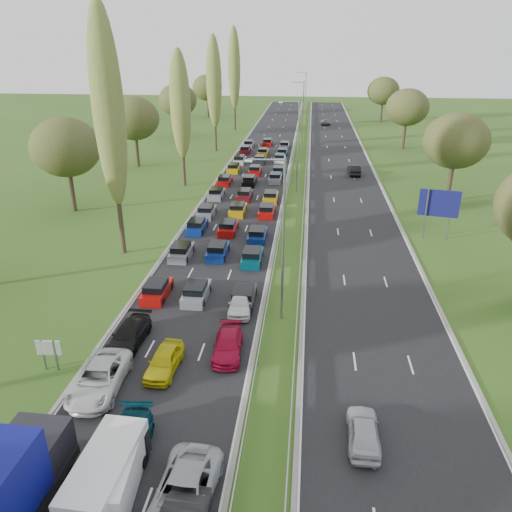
% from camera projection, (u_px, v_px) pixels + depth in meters
% --- Properties ---
extents(ground, '(260.00, 260.00, 0.00)m').
position_uv_depth(ground, '(297.00, 187.00, 70.83)').
color(ground, '#2E4F18').
rests_on(ground, ground).
extents(near_carriageway, '(10.50, 215.00, 0.04)m').
position_uv_depth(near_carriageway, '(252.00, 181.00, 73.78)').
color(near_carriageway, black).
rests_on(near_carriageway, ground).
extents(far_carriageway, '(10.50, 215.00, 0.04)m').
position_uv_depth(far_carriageway, '(344.00, 183.00, 72.46)').
color(far_carriageway, black).
rests_on(far_carriageway, ground).
extents(central_reservation, '(2.36, 215.00, 0.32)m').
position_uv_depth(central_reservation, '(297.00, 178.00, 72.90)').
color(central_reservation, gray).
rests_on(central_reservation, ground).
extents(lamp_columns, '(0.18, 140.18, 12.00)m').
position_uv_depth(lamp_columns, '(298.00, 147.00, 66.64)').
color(lamp_columns, gray).
rests_on(lamp_columns, ground).
extents(poplar_row, '(2.80, 127.80, 22.44)m').
position_uv_depth(poplar_row, '(156.00, 104.00, 56.70)').
color(poplar_row, '#2D2116').
rests_on(poplar_row, ground).
extents(woodland_left, '(8.00, 166.00, 11.10)m').
position_uv_depth(woodland_left, '(52.00, 153.00, 54.51)').
color(woodland_left, '#2D2116').
rests_on(woodland_left, ground).
extents(woodland_right, '(8.00, 153.00, 11.10)m').
position_uv_depth(woodland_right, '(476.00, 155.00, 53.72)').
color(woodland_right, '#2D2116').
rests_on(woodland_right, ground).
extents(traffic_queue_fill, '(9.04, 69.46, 0.80)m').
position_uv_depth(traffic_queue_fill, '(247.00, 188.00, 68.61)').
color(traffic_queue_fill, '#A50C0A').
rests_on(traffic_queue_fill, ground).
extents(near_car_2, '(2.84, 5.72, 1.56)m').
position_uv_depth(near_car_2, '(99.00, 378.00, 29.07)').
color(near_car_2, silver).
rests_on(near_car_2, near_carriageway).
extents(near_car_3, '(2.16, 4.89, 1.40)m').
position_uv_depth(near_car_3, '(129.00, 335.00, 33.56)').
color(near_car_3, black).
rests_on(near_car_3, near_carriageway).
extents(near_car_7, '(2.41, 5.09, 1.44)m').
position_uv_depth(near_car_7, '(126.00, 445.00, 24.31)').
color(near_car_7, '#043244').
rests_on(near_car_7, near_carriageway).
extents(near_car_8, '(1.87, 4.24, 1.42)m').
position_uv_depth(near_car_8, '(164.00, 360.00, 30.82)').
color(near_car_8, '#C5BB0D').
rests_on(near_car_8, near_carriageway).
extents(near_car_10, '(2.83, 5.63, 1.53)m').
position_uv_depth(near_car_10, '(184.00, 494.00, 21.65)').
color(near_car_10, '#A9ACB2').
rests_on(near_car_10, near_carriageway).
extents(near_car_11, '(2.10, 4.58, 1.30)m').
position_uv_depth(near_car_11, '(228.00, 345.00, 32.51)').
color(near_car_11, '#9F092A').
rests_on(near_car_11, near_carriageway).
extents(near_car_12, '(1.90, 4.33, 1.45)m').
position_uv_depth(near_car_12, '(240.00, 302.00, 37.69)').
color(near_car_12, silver).
rests_on(near_car_12, near_carriageway).
extents(far_car_0, '(1.71, 4.04, 1.36)m').
position_uv_depth(far_car_0, '(364.00, 431.00, 25.25)').
color(far_car_0, '#AEB1B7').
rests_on(far_car_0, far_carriageway).
extents(far_car_1, '(1.84, 4.67, 1.51)m').
position_uv_depth(far_car_1, '(354.00, 170.00, 76.90)').
color(far_car_1, black).
rests_on(far_car_1, far_carriageway).
extents(far_car_2, '(2.34, 4.79, 1.31)m').
position_uv_depth(far_car_2, '(325.00, 122.00, 124.19)').
color(far_car_2, slate).
rests_on(far_car_2, far_carriageway).
extents(white_van_front, '(1.85, 4.71, 1.89)m').
position_uv_depth(white_van_front, '(117.00, 471.00, 22.56)').
color(white_van_front, silver).
rests_on(white_van_front, near_carriageway).
extents(white_van_rear, '(2.12, 5.42, 2.18)m').
position_uv_depth(white_van_rear, '(108.00, 472.00, 22.33)').
color(white_van_rear, silver).
rests_on(white_van_rear, near_carriageway).
extents(info_sign, '(1.50, 0.20, 2.10)m').
position_uv_depth(info_sign, '(49.00, 351.00, 30.66)').
color(info_sign, gray).
rests_on(info_sign, ground).
extents(direction_sign, '(3.94, 0.89, 5.20)m').
position_uv_depth(direction_sign, '(439.00, 206.00, 50.70)').
color(direction_sign, gray).
rests_on(direction_sign, ground).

